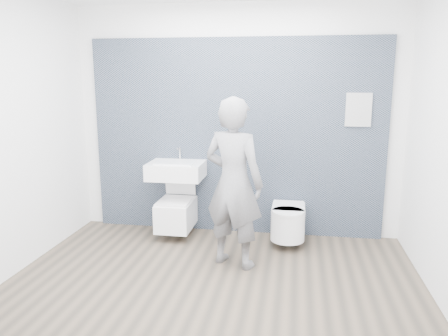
% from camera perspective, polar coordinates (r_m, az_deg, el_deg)
% --- Properties ---
extents(ground, '(4.00, 4.00, 0.00)m').
position_cam_1_polar(ground, '(4.35, -1.34, -14.65)').
color(ground, brown).
rests_on(ground, ground).
extents(room_shell, '(4.00, 4.00, 4.00)m').
position_cam_1_polar(room_shell, '(3.90, -1.47, 8.87)').
color(room_shell, silver).
rests_on(room_shell, ground).
extents(tile_wall, '(3.60, 0.06, 2.40)m').
position_cam_1_polar(tile_wall, '(5.69, 1.46, -8.10)').
color(tile_wall, black).
rests_on(tile_wall, ground).
extents(washbasin, '(0.66, 0.50, 0.50)m').
position_cam_1_polar(washbasin, '(5.33, -6.27, -0.25)').
color(washbasin, white).
rests_on(washbasin, ground).
extents(toilet_square, '(0.40, 0.59, 0.79)m').
position_cam_1_polar(toilet_square, '(5.43, -6.25, -5.75)').
color(toilet_square, white).
rests_on(toilet_square, ground).
extents(toilet_rounded, '(0.39, 0.66, 0.35)m').
position_cam_1_polar(toilet_rounded, '(5.21, 8.36, -6.95)').
color(toilet_rounded, white).
rests_on(toilet_rounded, ground).
extents(info_placard, '(0.29, 0.03, 0.39)m').
position_cam_1_polar(info_placard, '(5.64, 16.18, -8.76)').
color(info_placard, silver).
rests_on(info_placard, ground).
extents(visitor, '(0.74, 0.61, 1.76)m').
position_cam_1_polar(visitor, '(4.44, 1.27, -2.01)').
color(visitor, gray).
rests_on(visitor, ground).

